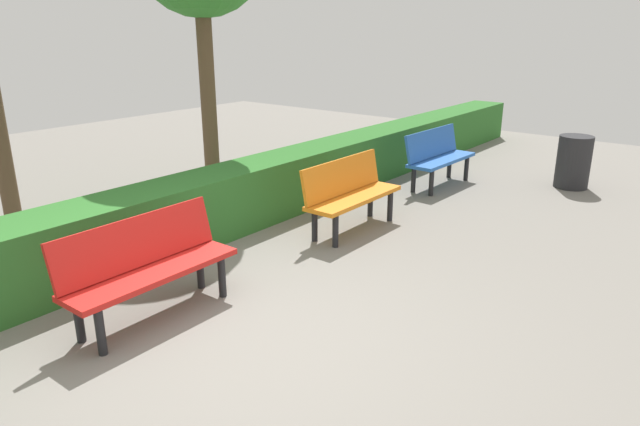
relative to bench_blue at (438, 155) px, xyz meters
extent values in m
plane|color=gray|center=(5.10, 0.75, -0.48)|extent=(20.75, 20.75, 0.00)
cube|color=blue|center=(0.00, 0.07, -0.06)|extent=(1.43, 0.46, 0.05)
cube|color=blue|center=(0.00, -0.12, 0.17)|extent=(1.42, 0.18, 0.42)
cylinder|color=black|center=(-0.55, 0.24, -0.28)|extent=(0.07, 0.07, 0.39)
cylinder|color=black|center=(-0.56, -0.06, -0.28)|extent=(0.07, 0.07, 0.39)
cylinder|color=black|center=(0.57, 0.21, -0.28)|extent=(0.07, 0.07, 0.39)
cylinder|color=black|center=(0.56, -0.09, -0.28)|extent=(0.07, 0.07, 0.39)
cube|color=orange|center=(2.46, 0.16, -0.06)|extent=(1.46, 0.43, 0.05)
cube|color=orange|center=(2.46, -0.03, 0.17)|extent=(1.45, 0.12, 0.42)
cylinder|color=black|center=(1.89, 0.32, -0.28)|extent=(0.07, 0.07, 0.39)
cylinder|color=black|center=(1.88, 0.02, -0.28)|extent=(0.07, 0.07, 0.39)
cylinder|color=black|center=(3.04, 0.31, -0.28)|extent=(0.07, 0.07, 0.39)
cylinder|color=black|center=(3.04, 0.01, -0.28)|extent=(0.07, 0.07, 0.39)
cube|color=red|center=(5.28, 0.08, -0.06)|extent=(1.54, 0.43, 0.05)
cube|color=red|center=(5.28, -0.11, 0.17)|extent=(1.53, 0.15, 0.42)
cylinder|color=black|center=(4.66, 0.22, -0.28)|extent=(0.07, 0.07, 0.39)
cylinder|color=black|center=(4.66, -0.08, -0.28)|extent=(0.07, 0.07, 0.39)
cylinder|color=black|center=(5.89, 0.23, -0.28)|extent=(0.07, 0.07, 0.39)
cylinder|color=black|center=(5.89, -0.07, -0.28)|extent=(0.07, 0.07, 0.39)
cube|color=#2D6B28|center=(3.89, -1.06, -0.10)|extent=(16.75, 0.67, 0.75)
cylinder|color=brown|center=(2.51, -2.30, 0.93)|extent=(0.21, 0.21, 2.82)
cylinder|color=#262628|center=(-1.18, 1.68, -0.08)|extent=(0.49, 0.49, 0.80)
camera|label=1|loc=(7.83, 3.86, 1.92)|focal=31.91mm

